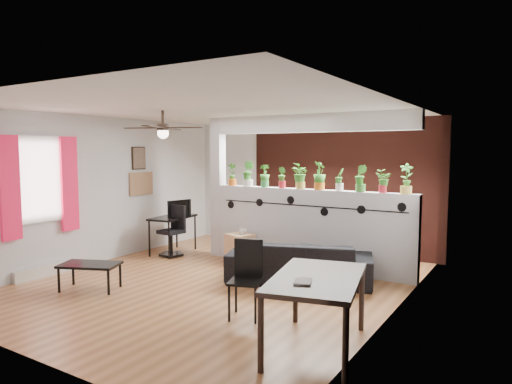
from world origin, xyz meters
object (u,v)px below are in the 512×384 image
object	(u,v)px
potted_plant_2	(265,175)
computer_desk	(173,220)
potted_plant_7	(361,177)
cup	(242,231)
sofa	(299,262)
ceiling_fan	(163,130)
potted_plant_5	(320,175)
potted_plant_0	(232,173)
potted_plant_9	(406,178)
office_chair	(174,234)
dining_table	(317,284)
potted_plant_8	(383,180)
potted_plant_6	(340,179)
cube_shelf	(240,249)
potted_plant_1	(248,173)
potted_plant_3	(282,177)
folding_chair	(247,271)
coffee_table	(90,266)
potted_plant_4	(300,175)

from	to	relation	value
potted_plant_2	computer_desk	world-z (taller)	potted_plant_2
potted_plant_7	cup	bearing A→B (deg)	-170.40
sofa	ceiling_fan	bearing A→B (deg)	8.87
ceiling_fan	potted_plant_5	xyz separation A→B (m)	(1.78, 1.80, -0.72)
potted_plant_0	potted_plant_9	bearing A→B (deg)	-0.00
computer_desk	office_chair	size ratio (longest dim) A/B	1.12
potted_plant_7	dining_table	size ratio (longest dim) A/B	0.28
potted_plant_8	potted_plant_7	bearing A→B (deg)	-180.00
potted_plant_6	cube_shelf	xyz separation A→B (m)	(-1.71, -0.34, -1.28)
potted_plant_5	cup	xyz separation A→B (m)	(-1.31, -0.34, -1.02)
computer_desk	office_chair	xyz separation A→B (m)	(0.17, -0.18, -0.24)
potted_plant_5	office_chair	world-z (taller)	potted_plant_5
potted_plant_1	potted_plant_2	size ratio (longest dim) A/B	1.16
potted_plant_7	potted_plant_3	bearing A→B (deg)	180.00
potted_plant_8	sofa	bearing A→B (deg)	-141.04
potted_plant_2	potted_plant_8	distance (m)	2.11
potted_plant_7	dining_table	distance (m)	3.05
ceiling_fan	potted_plant_9	world-z (taller)	ceiling_fan
potted_plant_0	folding_chair	size ratio (longest dim) A/B	0.46
potted_plant_2	potted_plant_5	size ratio (longest dim) A/B	0.85
potted_plant_1	potted_plant_9	xyz separation A→B (m)	(2.81, 0.00, -0.00)
potted_plant_8	coffee_table	size ratio (longest dim) A/B	0.38
ceiling_fan	cube_shelf	bearing A→B (deg)	74.02
potted_plant_2	sofa	size ratio (longest dim) A/B	0.20
office_chair	ceiling_fan	bearing A→B (deg)	-52.45
dining_table	cube_shelf	bearing A→B (deg)	136.00
potted_plant_2	folding_chair	xyz separation A→B (m)	(1.20, -2.43, -1.02)
potted_plant_2	potted_plant_4	distance (m)	0.70
dining_table	potted_plant_5	bearing A→B (deg)	113.60
cube_shelf	potted_plant_0	bearing A→B (deg)	156.01
potted_plant_2	sofa	world-z (taller)	potted_plant_2
potted_plant_8	computer_desk	xyz separation A→B (m)	(-3.99, -0.34, -0.89)
computer_desk	potted_plant_8	bearing A→B (deg)	4.87
ceiling_fan	potted_plant_3	size ratio (longest dim) A/B	3.26
folding_chair	computer_desk	bearing A→B (deg)	145.80
potted_plant_9	computer_desk	bearing A→B (deg)	-175.52
potted_plant_1	potted_plant_6	xyz separation A→B (m)	(1.76, -0.00, -0.05)
potted_plant_1	potted_plant_4	size ratio (longest dim) A/B	1.06
potted_plant_2	potted_plant_3	xyz separation A→B (m)	(0.35, 0.00, -0.02)
potted_plant_8	ceiling_fan	bearing A→B (deg)	-147.53
ceiling_fan	potted_plant_0	xyz separation A→B (m)	(0.02, 1.80, -0.74)
potted_plant_9	cube_shelf	size ratio (longest dim) A/B	0.87
sofa	dining_table	bearing A→B (deg)	100.94
cube_shelf	potted_plant_5	bearing A→B (deg)	30.57
potted_plant_3	cube_shelf	distance (m)	1.48
potted_plant_7	computer_desk	xyz separation A→B (m)	(-3.64, -0.34, -0.93)
ceiling_fan	potted_plant_7	size ratio (longest dim) A/B	2.78
ceiling_fan	potted_plant_6	bearing A→B (deg)	40.24
potted_plant_8	sofa	size ratio (longest dim) A/B	0.17
office_chair	folding_chair	distance (m)	3.48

